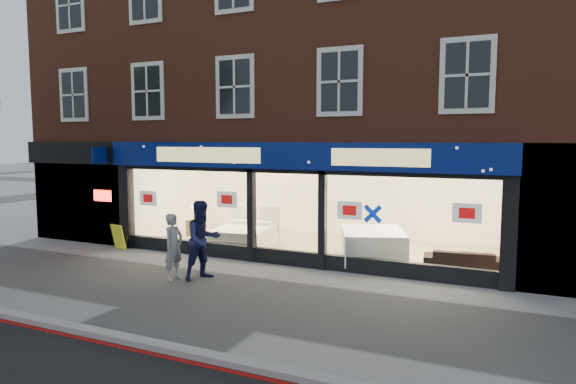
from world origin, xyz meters
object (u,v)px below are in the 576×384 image
Objects in this scene: display_bed at (245,235)px; mattress_stack at (373,245)px; a_board at (121,237)px; pedestrian_grey at (174,247)px; sofa at (463,261)px; pedestrian_blue at (203,240)px.

display_bed is 4.09m from mattress_stack.
display_bed is at bearing 36.15° from a_board.
pedestrian_grey reaches higher than a_board.
display_bed is at bearing 5.22° from pedestrian_grey.
display_bed is 6.50m from sofa.
sofa is 0.99× the size of pedestrian_blue.
pedestrian_blue is (0.58, 0.38, 0.15)m from pedestrian_grey.
mattress_stack is 5.34m from pedestrian_grey.
display_bed is 3.83m from a_board.
mattress_stack is at bearing -18.59° from pedestrian_blue.
display_bed reaches higher than a_board.
display_bed is at bearing 39.62° from pedestrian_blue.
a_board is 0.41× the size of pedestrian_blue.
pedestrian_blue is at bearing -54.33° from pedestrian_grey.
sofa is at bearing 17.41° from a_board.
display_bed reaches higher than sofa.
sofa is at bearing -12.37° from display_bed.
pedestrian_grey is (3.65, -2.12, 0.41)m from a_board.
a_board is 4.25m from pedestrian_grey.
display_bed reaches higher than mattress_stack.
display_bed is at bearing 178.28° from mattress_stack.
sofa is 10.01m from a_board.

